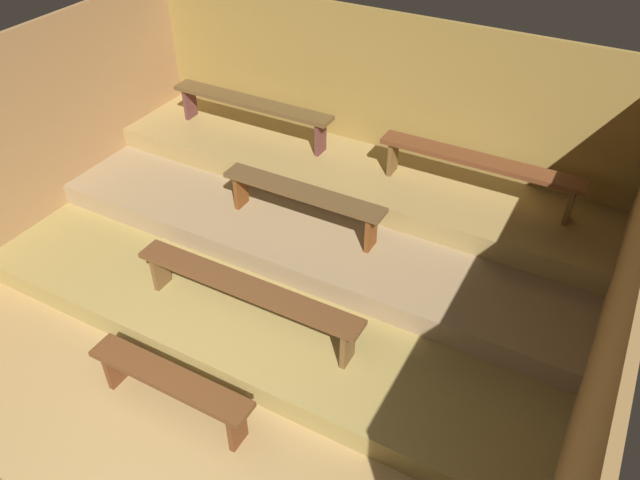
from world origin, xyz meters
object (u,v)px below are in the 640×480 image
object	(u,v)px
bench_middle_center	(303,197)
bench_upper_left	(251,106)
bench_lower_center	(246,291)
bench_floor_center	(170,383)
bench_upper_right	(479,165)

from	to	relation	value
bench_middle_center	bench_upper_left	bearing A→B (deg)	141.19
bench_upper_left	bench_lower_center	bearing A→B (deg)	-57.89
bench_floor_center	bench_middle_center	distance (m)	2.37
bench_upper_right	bench_lower_center	bearing A→B (deg)	-120.23
bench_floor_center	bench_upper_left	bearing A→B (deg)	112.35
bench_lower_center	bench_upper_right	distance (m)	2.80
bench_lower_center	bench_middle_center	size ratio (longest dim) A/B	1.27
bench_floor_center	bench_upper_left	distance (m)	3.77
bench_lower_center	bench_upper_right	world-z (taller)	bench_upper_right
bench_lower_center	bench_middle_center	bearing A→B (deg)	96.09
bench_lower_center	bench_upper_left	distance (m)	2.86
bench_floor_center	bench_upper_left	size ratio (longest dim) A/B	0.71
bench_floor_center	bench_middle_center	bearing A→B (deg)	91.09
bench_lower_center	bench_upper_left	bearing A→B (deg)	122.11
bench_floor_center	bench_upper_right	xyz separation A→B (m)	(1.48, 3.41, 0.75)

